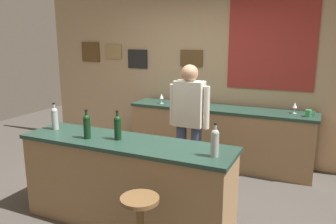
{
  "coord_description": "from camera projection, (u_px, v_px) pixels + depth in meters",
  "views": [
    {
      "loc": [
        1.75,
        -3.16,
        1.96
      ],
      "look_at": [
        0.09,
        0.45,
        1.05
      ],
      "focal_mm": 35.94,
      "sensor_mm": 36.0,
      "label": 1
    }
  ],
  "objects": [
    {
      "name": "ground_plane",
      "position": [
        145.0,
        206.0,
        3.95
      ],
      "size": [
        10.0,
        10.0,
        0.0
      ],
      "primitive_type": "plane",
      "color": "#423D38"
    },
    {
      "name": "back_wall",
      "position": [
        205.0,
        70.0,
        5.43
      ],
      "size": [
        6.0,
        0.09,
        2.8
      ],
      "color": "tan",
      "rests_on": "ground_plane"
    },
    {
      "name": "bar_counter",
      "position": [
        126.0,
        183.0,
        3.49
      ],
      "size": [
        2.26,
        0.6,
        0.92
      ],
      "color": "olive",
      "rests_on": "ground_plane"
    },
    {
      "name": "side_counter",
      "position": [
        219.0,
        136.0,
        5.15
      ],
      "size": [
        2.79,
        0.56,
        0.9
      ],
      "color": "olive",
      "rests_on": "ground_plane"
    },
    {
      "name": "bartender",
      "position": [
        189.0,
        120.0,
        4.17
      ],
      "size": [
        0.52,
        0.21,
        1.62
      ],
      "color": "#384766",
      "rests_on": "ground_plane"
    },
    {
      "name": "bar_stool",
      "position": [
        140.0,
        222.0,
        2.76
      ],
      "size": [
        0.32,
        0.32,
        0.68
      ],
      "color": "brown",
      "rests_on": "ground_plane"
    },
    {
      "name": "wine_bottle_a",
      "position": [
        55.0,
        118.0,
        3.78
      ],
      "size": [
        0.07,
        0.07,
        0.31
      ],
      "color": "#999E99",
      "rests_on": "bar_counter"
    },
    {
      "name": "wine_bottle_b",
      "position": [
        87.0,
        126.0,
        3.44
      ],
      "size": [
        0.07,
        0.07,
        0.31
      ],
      "color": "black",
      "rests_on": "bar_counter"
    },
    {
      "name": "wine_bottle_c",
      "position": [
        118.0,
        127.0,
        3.4
      ],
      "size": [
        0.07,
        0.07,
        0.31
      ],
      "color": "black",
      "rests_on": "bar_counter"
    },
    {
      "name": "wine_bottle_d",
      "position": [
        215.0,
        142.0,
        2.91
      ],
      "size": [
        0.07,
        0.07,
        0.31
      ],
      "color": "#999E99",
      "rests_on": "bar_counter"
    },
    {
      "name": "wine_glass_a",
      "position": [
        162.0,
        97.0,
        5.33
      ],
      "size": [
        0.07,
        0.07,
        0.16
      ],
      "color": "silver",
      "rests_on": "side_counter"
    },
    {
      "name": "wine_glass_b",
      "position": [
        295.0,
        106.0,
        4.65
      ],
      "size": [
        0.07,
        0.07,
        0.16
      ],
      "color": "silver",
      "rests_on": "side_counter"
    },
    {
      "name": "coffee_mug",
      "position": [
        309.0,
        113.0,
        4.47
      ],
      "size": [
        0.12,
        0.08,
        0.09
      ],
      "color": "#338C4C",
      "rests_on": "side_counter"
    }
  ]
}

